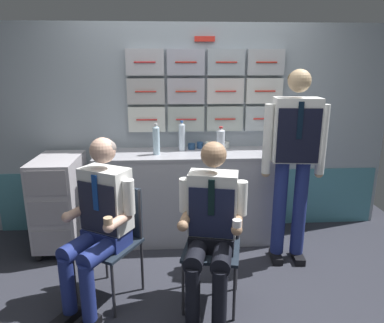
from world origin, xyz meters
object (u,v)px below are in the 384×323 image
(folding_chair_right, at_px, (213,233))
(water_bottle_short, at_px, (221,141))
(crew_member_left, at_px, (99,217))
(crew_member_right, at_px, (211,223))
(coffee_cup_white, at_px, (209,146))
(folding_chair_left, at_px, (115,229))
(service_trolley, at_px, (60,200))
(crew_member_standing, at_px, (294,151))

(folding_chair_right, height_order, water_bottle_short, water_bottle_short)
(crew_member_left, distance_m, crew_member_right, 0.80)
(crew_member_right, height_order, coffee_cup_white, crew_member_right)
(folding_chair_left, height_order, folding_chair_right, same)
(folding_chair_right, xyz_separation_m, water_bottle_short, (0.17, 0.91, 0.51))
(crew_member_left, bearing_deg, coffee_cup_white, 51.06)
(service_trolley, xyz_separation_m, crew_member_standing, (2.14, -0.36, 0.54))
(water_bottle_short, relative_size, coffee_cup_white, 3.21)
(folding_chair_left, height_order, crew_member_right, crew_member_right)
(coffee_cup_white, bearing_deg, water_bottle_short, -61.53)
(service_trolley, distance_m, crew_member_standing, 2.23)
(crew_member_right, height_order, crew_member_standing, crew_member_standing)
(folding_chair_right, height_order, crew_member_right, crew_member_right)
(service_trolley, xyz_separation_m, crew_member_left, (0.56, -0.89, 0.21))
(folding_chair_left, height_order, coffee_cup_white, coffee_cup_white)
(crew_member_left, relative_size, water_bottle_short, 4.70)
(crew_member_left, height_order, coffee_cup_white, crew_member_left)
(crew_member_left, xyz_separation_m, crew_member_right, (0.79, -0.12, -0.01))
(crew_member_standing, height_order, water_bottle_short, crew_member_standing)
(folding_chair_left, xyz_separation_m, folding_chair_right, (0.75, -0.11, 0.00))
(water_bottle_short, xyz_separation_m, coffee_cup_white, (-0.09, 0.17, -0.08))
(folding_chair_right, bearing_deg, service_trolley, 148.36)
(crew_member_standing, height_order, coffee_cup_white, crew_member_standing)
(crew_member_right, xyz_separation_m, crew_member_standing, (0.79, 0.65, 0.35))
(crew_member_left, bearing_deg, folding_chair_right, 2.45)
(folding_chair_right, xyz_separation_m, coffee_cup_white, (0.08, 1.08, 0.43))
(service_trolley, distance_m, crew_member_right, 1.70)
(service_trolley, height_order, crew_member_left, crew_member_left)
(folding_chair_left, bearing_deg, crew_member_left, -119.32)
(service_trolley, relative_size, coffee_cup_white, 10.87)
(folding_chair_right, height_order, crew_member_standing, crew_member_standing)
(folding_chair_left, bearing_deg, coffee_cup_white, 49.85)
(service_trolley, bearing_deg, water_bottle_short, 2.09)
(crew_member_right, relative_size, water_bottle_short, 4.65)
(folding_chair_left, relative_size, crew_member_standing, 0.50)
(crew_member_right, bearing_deg, coffee_cup_white, 84.80)
(crew_member_standing, xyz_separation_m, water_bottle_short, (-0.58, 0.42, 0.01))
(service_trolley, height_order, crew_member_standing, crew_member_standing)
(crew_member_left, relative_size, folding_chair_right, 1.48)
(folding_chair_right, bearing_deg, folding_chair_left, 171.95)
(folding_chair_left, relative_size, coffee_cup_white, 10.19)
(folding_chair_right, distance_m, coffee_cup_white, 1.17)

